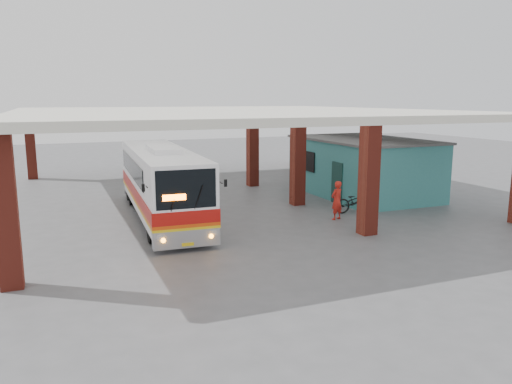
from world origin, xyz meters
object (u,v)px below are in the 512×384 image
object	(u,v)px
motorcycle	(356,201)
pedestrian	(337,200)
coach_bus	(161,182)
red_chair	(304,185)

from	to	relation	value
motorcycle	pedestrian	bearing A→B (deg)	123.68
coach_bus	red_chair	bearing A→B (deg)	24.06
motorcycle	red_chair	bearing A→B (deg)	2.52
coach_bus	motorcycle	size ratio (longest dim) A/B	5.43
motorcycle	pedestrian	xyz separation A→B (m)	(-1.54, -0.80, 0.31)
pedestrian	red_chair	size ratio (longest dim) A/B	2.41
motorcycle	pedestrian	world-z (taller)	pedestrian
motorcycle	pedestrian	size ratio (longest dim) A/B	1.22
coach_bus	motorcycle	distance (m)	8.96
pedestrian	red_chair	xyz separation A→B (m)	(1.92, 6.69, -0.53)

